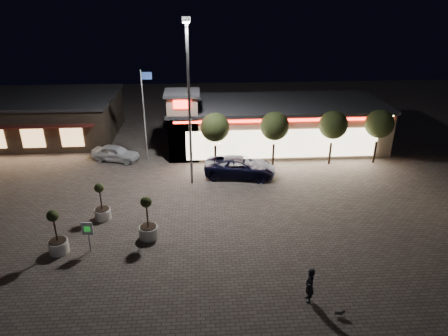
{
  "coord_description": "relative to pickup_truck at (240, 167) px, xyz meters",
  "views": [
    {
      "loc": [
        2.62,
        -20.52,
        13.98
      ],
      "look_at": [
        4.41,
        6.0,
        2.09
      ],
      "focal_mm": 32.0,
      "sensor_mm": 36.0,
      "label": 1
    }
  ],
  "objects": [
    {
      "name": "string_tree_d",
      "position": [
        12.07,
        1.98,
        2.76
      ],
      "size": [
        2.42,
        2.42,
        4.79
      ],
      "color": "#332319",
      "rests_on": "ground"
    },
    {
      "name": "valet_sign",
      "position": [
        -9.82,
        -9.66,
        0.53
      ],
      "size": [
        0.63,
        0.1,
        1.91
      ],
      "color": "gray",
      "rests_on": "ground"
    },
    {
      "name": "flagpole",
      "position": [
        -7.84,
        3.98,
        3.94
      ],
      "size": [
        0.95,
        0.1,
        8.0
      ],
      "color": "white",
      "rests_on": "ground"
    },
    {
      "name": "planter_left",
      "position": [
        -9.83,
        -6.06,
        0.0
      ],
      "size": [
        1.06,
        1.06,
        2.61
      ],
      "color": "silver",
      "rests_on": "ground"
    },
    {
      "name": "pickup_truck",
      "position": [
        0.0,
        0.0,
        0.0
      ],
      "size": [
        6.17,
        3.65,
        1.61
      ],
      "primitive_type": "imported",
      "rotation": [
        0.0,
        0.0,
        1.39
      ],
      "color": "black",
      "rests_on": "ground"
    },
    {
      "name": "planter_right",
      "position": [
        -6.54,
        -8.53,
        0.07
      ],
      "size": [
        1.15,
        1.15,
        2.82
      ],
      "color": "silver",
      "rests_on": "ground"
    },
    {
      "name": "string_tree_c",
      "position": [
        8.07,
        1.98,
        2.76
      ],
      "size": [
        2.42,
        2.42,
        4.79
      ],
      "color": "#332319",
      "rests_on": "ground"
    },
    {
      "name": "planter_mid",
      "position": [
        -11.6,
        -9.68,
        0.05
      ],
      "size": [
        1.13,
        1.13,
        2.77
      ],
      "color": "silver",
      "rests_on": "ground"
    },
    {
      "name": "white_sedan",
      "position": [
        -10.73,
        3.96,
        -0.09
      ],
      "size": [
        4.5,
        2.86,
        1.43
      ],
      "primitive_type": "imported",
      "rotation": [
        0.0,
        0.0,
        1.27
      ],
      "color": "white",
      "rests_on": "ground"
    },
    {
      "name": "restaurant_building",
      "position": [
        -19.93,
        10.95,
        1.36
      ],
      "size": [
        16.4,
        11.0,
        4.3
      ],
      "color": "#382D23",
      "rests_on": "ground"
    },
    {
      "name": "string_tree_a",
      "position": [
        -1.93,
        1.98,
        2.76
      ],
      "size": [
        2.42,
        2.42,
        4.79
      ],
      "color": "#332319",
      "rests_on": "ground"
    },
    {
      "name": "dog",
      "position": [
        3.07,
        -15.7,
        -0.55
      ],
      "size": [
        0.49,
        0.21,
        0.26
      ],
      "color": "#59514C",
      "rests_on": "ground"
    },
    {
      "name": "floodlight_pole",
      "position": [
        -3.93,
        -1.02,
        6.21
      ],
      "size": [
        0.6,
        0.4,
        12.38
      ],
      "color": "gray",
      "rests_on": "ground"
    },
    {
      "name": "string_tree_b",
      "position": [
        3.07,
        1.98,
        2.76
      ],
      "size": [
        2.42,
        2.42,
        4.79
      ],
      "color": "#332319",
      "rests_on": "ground"
    },
    {
      "name": "pedestrian",
      "position": [
        1.84,
        -14.6,
        0.13
      ],
      "size": [
        0.45,
        0.68,
        1.86
      ],
      "primitive_type": "imported",
      "rotation": [
        0.0,
        0.0,
        -1.57
      ],
      "color": "black",
      "rests_on": "ground"
    },
    {
      "name": "retail_building",
      "position": [
        3.57,
        6.8,
        1.41
      ],
      "size": [
        20.4,
        8.4,
        6.1
      ],
      "color": "tan",
      "rests_on": "ground"
    },
    {
      "name": "ground",
      "position": [
        -5.93,
        -9.02,
        -0.8
      ],
      "size": [
        90.0,
        90.0,
        0.0
      ],
      "primitive_type": "plane",
      "color": "#60554E",
      "rests_on": "ground"
    }
  ]
}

